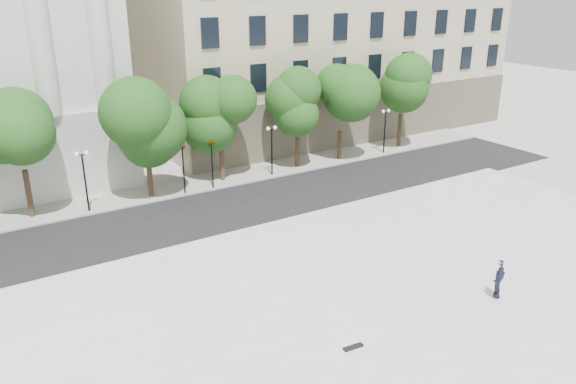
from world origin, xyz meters
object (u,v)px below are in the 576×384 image
(person_lying, at_px, (496,293))
(skateboard, at_px, (353,347))
(traffic_light_east, at_px, (211,140))
(traffic_light_west, at_px, (182,146))

(person_lying, height_order, skateboard, person_lying)
(traffic_light_east, bearing_deg, person_lying, -78.77)
(traffic_light_west, distance_m, skateboard, 21.24)
(traffic_light_west, height_order, person_lying, traffic_light_west)
(traffic_light_west, xyz_separation_m, traffic_light_east, (2.20, -0.00, 0.06))
(traffic_light_east, relative_size, skateboard, 4.83)
(traffic_light_west, bearing_deg, skateboard, -94.16)
(traffic_light_west, distance_m, traffic_light_east, 2.20)
(traffic_light_west, xyz_separation_m, person_lying, (6.46, -21.46, -2.94))
(traffic_light_west, height_order, traffic_light_east, traffic_light_east)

